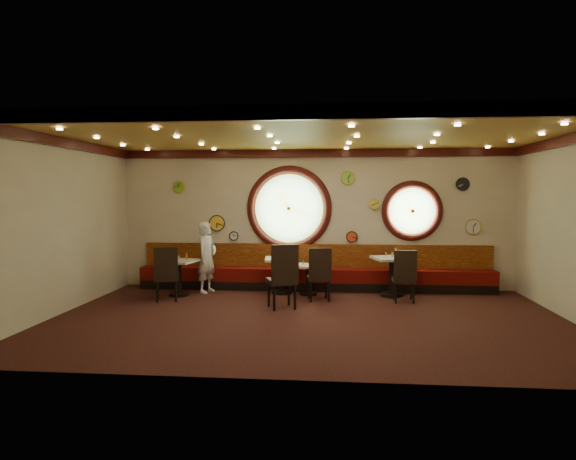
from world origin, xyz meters
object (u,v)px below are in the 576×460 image
object	(u,v)px
condiment_d_salt	(386,254)
condiment_a_pepper	(179,258)
table_c	(308,276)
chair_a	(166,271)
chair_b	(283,272)
condiment_d_pepper	(392,255)
condiment_b_salt	(279,256)
condiment_c_salt	(303,263)
table_a	(179,273)
chair_d	(405,273)
condiment_c_pepper	(310,263)
table_b	(282,271)
waiter	(207,257)
chair_c	(319,271)
condiment_b_bottle	(285,255)
condiment_a_salt	(178,257)
condiment_c_bottle	(314,260)
condiment_b_pepper	(284,256)
condiment_a_bottle	(187,256)
condiment_d_bottle	(396,252)
table_d	(392,272)

from	to	relation	value
condiment_d_salt	condiment_a_pepper	bearing A→B (deg)	-173.67
table_c	chair_a	size ratio (longest dim) A/B	1.01
chair_b	condiment_d_pepper	size ratio (longest dim) A/B	7.07
condiment_b_salt	condiment_c_salt	bearing A→B (deg)	-14.30
table_a	chair_a	xyz separation A→B (m)	(-0.05, -0.65, 0.15)
chair_d	condiment_c_pepper	world-z (taller)	chair_d
table_b	condiment_a_pepper	distance (m)	2.22
table_a	waiter	xyz separation A→B (m)	(0.52, 0.42, 0.30)
chair_c	condiment_d_salt	world-z (taller)	chair_c
condiment_c_pepper	condiment_b_bottle	distance (m)	0.61
chair_a	condiment_a_salt	size ratio (longest dim) A/B	7.55
chair_b	condiment_b_salt	size ratio (longest dim) A/B	8.26
table_c	condiment_c_bottle	size ratio (longest dim) A/B	4.11
chair_c	waiter	bearing A→B (deg)	154.62
condiment_b_pepper	condiment_a_bottle	distance (m)	2.10
chair_d	condiment_a_pepper	distance (m)	4.72
chair_c	condiment_d_bottle	world-z (taller)	chair_c
condiment_d_salt	condiment_a_pepper	size ratio (longest dim) A/B	0.89
condiment_b_pepper	chair_c	bearing A→B (deg)	-41.80
table_d	condiment_c_pepper	world-z (taller)	table_d
condiment_d_pepper	condiment_c_pepper	bearing A→B (deg)	178.07
table_b	condiment_d_pepper	xyz separation A→B (m)	(2.37, -0.17, 0.40)
condiment_c_bottle	table_a	bearing A→B (deg)	-171.12
condiment_b_pepper	condiment_d_bottle	bearing A→B (deg)	0.95
table_b	waiter	world-z (taller)	waiter
condiment_a_pepper	condiment_d_bottle	size ratio (longest dim) A/B	0.56
chair_c	chair_b	bearing A→B (deg)	-139.03
table_a	condiment_d_bottle	distance (m)	4.68
chair_b	condiment_a_bottle	bearing A→B (deg)	129.89
chair_c	chair_d	size ratio (longest dim) A/B	1.03
table_c	condiment_c_pepper	world-z (taller)	condiment_c_pepper
condiment_d_bottle	waiter	world-z (taller)	waiter
condiment_b_bottle	condiment_c_salt	bearing A→B (deg)	-20.03
chair_a	condiment_b_bottle	bearing A→B (deg)	9.79
condiment_d_salt	condiment_a_bottle	distance (m)	4.29
condiment_d_pepper	chair_d	bearing A→B (deg)	-71.10
condiment_c_bottle	chair_a	bearing A→B (deg)	-159.53
chair_b	condiment_c_pepper	world-z (taller)	chair_b
table_d	condiment_d_bottle	size ratio (longest dim) A/B	5.26
chair_b	chair_c	world-z (taller)	chair_b
chair_d	condiment_d_bottle	xyz separation A→B (m)	(-0.09, 0.74, 0.32)
chair_a	table_b	bearing A→B (deg)	9.30
waiter	table_c	bearing A→B (deg)	-73.55
chair_c	condiment_d_bottle	distance (m)	1.80
table_b	condiment_d_pepper	world-z (taller)	condiment_d_pepper
chair_c	condiment_c_pepper	bearing A→B (deg)	100.07
table_b	condiment_b_salt	distance (m)	0.34
table_c	condiment_c_bottle	distance (m)	0.36
waiter	condiment_b_pepper	bearing A→B (deg)	-71.80
table_c	condiment_d_pepper	world-z (taller)	condiment_d_pepper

